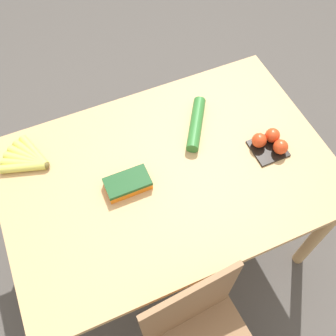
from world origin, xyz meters
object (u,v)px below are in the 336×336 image
object	(u,v)px
carrot_bag	(127,182)
tomato_pack	(270,142)
banana_bunch	(28,159)
cucumber_near	(196,124)

from	to	relation	value
carrot_bag	tomato_pack	bearing A→B (deg)	174.28
banana_bunch	cucumber_near	bearing A→B (deg)	170.69
tomato_pack	banana_bunch	bearing A→B (deg)	-19.30
banana_bunch	tomato_pack	distance (m)	1.04
tomato_pack	cucumber_near	bearing A→B (deg)	-42.15
banana_bunch	cucumber_near	distance (m)	0.75
banana_bunch	carrot_bag	xyz separation A→B (m)	(-0.35, 0.28, 0.01)
carrot_bag	cucumber_near	world-z (taller)	cucumber_near
banana_bunch	carrot_bag	size ratio (longest dim) A/B	1.11
banana_bunch	carrot_bag	bearing A→B (deg)	141.09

